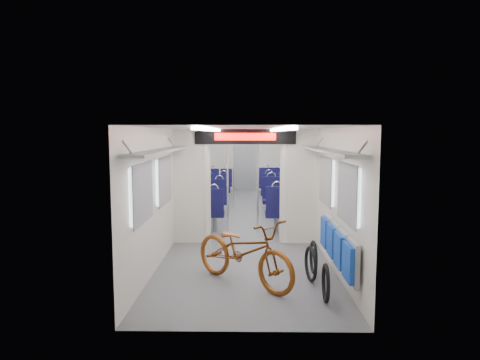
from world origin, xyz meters
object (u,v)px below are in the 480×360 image
(bike_hoop_c, at_px, (313,259))
(stanchion_near_right, at_px, (258,182))
(seat_bay_far_right, at_px, (275,185))
(stanchion_near_left, at_px, (228,182))
(seat_bay_near_left, at_px, (207,202))
(stanchion_far_left, at_px, (233,170))
(bike_hoop_a, at_px, (326,285))
(flip_bench, at_px, (337,245))
(bike_hoop_b, at_px, (311,266))
(stanchion_far_right, at_px, (257,171))
(bicycle, at_px, (244,251))
(seat_bay_near_right, at_px, (283,200))
(seat_bay_far_left, at_px, (218,184))

(bike_hoop_c, distance_m, stanchion_near_right, 3.08)
(seat_bay_far_right, relative_size, stanchion_near_left, 0.97)
(seat_bay_near_left, relative_size, stanchion_far_left, 0.91)
(bike_hoop_a, relative_size, bike_hoop_c, 0.97)
(stanchion_near_right, bearing_deg, flip_bench, -71.81)
(bike_hoop_c, xyz_separation_m, seat_bay_near_left, (-2.02, 3.78, 0.30))
(bike_hoop_a, xyz_separation_m, bike_hoop_b, (-0.08, 0.80, 0.01))
(bike_hoop_a, bearing_deg, stanchion_far_left, 101.31)
(seat_bay_far_right, height_order, stanchion_far_right, stanchion_far_right)
(bike_hoop_a, bearing_deg, bike_hoop_c, 89.14)
(bicycle, xyz_separation_m, stanchion_far_left, (-0.35, 6.49, 0.65))
(bicycle, height_order, seat_bay_near_right, seat_bay_near_right)
(seat_bay_near_right, bearing_deg, stanchion_near_right, -123.15)
(stanchion_near_right, xyz_separation_m, stanchion_far_left, (-0.63, 3.17, 0.00))
(seat_bay_near_left, xyz_separation_m, stanchion_far_right, (1.26, 1.79, 0.60))
(bike_hoop_a, height_order, seat_bay_far_left, seat_bay_far_left)
(seat_bay_far_right, xyz_separation_m, stanchion_near_left, (-1.33, -4.35, 0.58))
(bike_hoop_c, distance_m, seat_bay_far_left, 7.96)
(bike_hoop_a, distance_m, seat_bay_near_left, 5.33)
(bicycle, xyz_separation_m, seat_bay_near_right, (0.95, 4.34, 0.08))
(flip_bench, bearing_deg, stanchion_far_right, 99.69)
(bike_hoop_a, height_order, seat_bay_far_right, seat_bay_far_right)
(bike_hoop_b, xyz_separation_m, stanchion_far_right, (-0.66, 5.92, 0.91))
(seat_bay_near_right, bearing_deg, bike_hoop_b, -89.27)
(bicycle, height_order, seat_bay_near_left, seat_bay_near_left)
(seat_bay_far_right, bearing_deg, bike_hoop_c, -88.80)
(bike_hoop_a, xyz_separation_m, seat_bay_far_left, (-2.00, 8.84, 0.30))
(flip_bench, height_order, seat_bay_far_left, seat_bay_far_left)
(bicycle, bearing_deg, flip_bench, -45.04)
(bike_hoop_c, bearing_deg, flip_bench, -59.47)
(bike_hoop_c, bearing_deg, stanchion_far_left, 103.56)
(stanchion_near_right, height_order, stanchion_far_right, same)
(bicycle, relative_size, seat_bay_far_right, 0.84)
(flip_bench, height_order, seat_bay_near_right, seat_bay_near_right)
(bike_hoop_c, bearing_deg, stanchion_far_right, 97.77)
(seat_bay_near_left, xyz_separation_m, stanchion_near_left, (0.54, -0.96, 0.60))
(stanchion_far_left, bearing_deg, seat_bay_far_left, 108.72)
(seat_bay_near_left, relative_size, seat_bay_near_right, 0.90)
(seat_bay_near_left, bearing_deg, stanchion_far_right, 54.85)
(seat_bay_far_left, bearing_deg, seat_bay_near_right, -64.09)
(seat_bay_near_left, bearing_deg, flip_bench, -61.59)
(bike_hoop_c, xyz_separation_m, stanchion_far_right, (-0.76, 5.57, 0.91))
(seat_bay_near_left, distance_m, stanchion_near_left, 1.26)
(flip_bench, xyz_separation_m, seat_bay_near_right, (-0.42, 4.30, -0.01))
(bike_hoop_c, xyz_separation_m, seat_bay_far_left, (-2.02, 7.69, 0.29))
(flip_bench, relative_size, bike_hoop_b, 3.98)
(seat_bay_near_right, height_order, stanchion_far_left, stanchion_far_left)
(bike_hoop_a, height_order, stanchion_far_right, stanchion_far_right)
(stanchion_far_right, bearing_deg, stanchion_near_right, -91.08)
(seat_bay_far_left, height_order, stanchion_far_left, stanchion_far_left)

